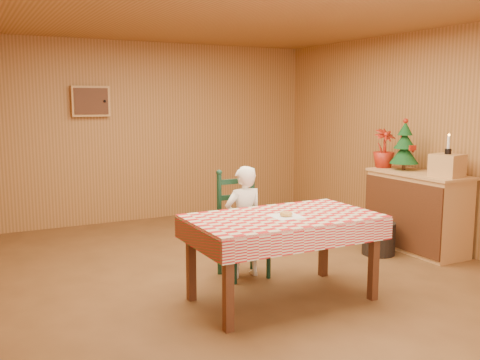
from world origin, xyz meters
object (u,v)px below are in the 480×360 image
Objects in this scene: seated_child at (244,222)px; crate at (447,165)px; shelf_unit at (417,211)px; dining_table at (283,225)px; storage_bin at (379,238)px; ladder_chair at (241,226)px; christmas_tree at (405,147)px.

crate reaches higher than seated_child.
shelf_unit is 4.13× the size of crate.
dining_table is 1.94m from storage_bin.
storage_bin is at bearing -3.04° from ladder_chair.
dining_table is 4.42× the size of storage_bin.
seated_child reaches higher than storage_bin.
crate is at bearing -13.66° from ladder_chair.
storage_bin is (1.74, 0.69, -0.50)m from dining_table.
christmas_tree is at bearing 2.46° from ladder_chair.
storage_bin is at bearing 173.45° from shelf_unit.
seated_child is 2.38m from crate.
christmas_tree reaches higher than shelf_unit.
shelf_unit is (2.26, -0.15, -0.04)m from ladder_chair.
shelf_unit is 0.71m from crate.
christmas_tree is (2.27, 0.88, 0.52)m from dining_table.
seated_child is at bearing 167.70° from crate.
crate is (2.27, 0.23, 0.37)m from dining_table.
dining_table is at bearing -158.29° from storage_bin.
shelf_unit is (2.26, 0.63, -0.22)m from dining_table.
christmas_tree is at bearing 21.29° from dining_table.
shelf_unit is 3.31× the size of storage_bin.
crate is at bearing -88.77° from shelf_unit.
crate is at bearing 167.70° from seated_child.
ladder_chair is at bearing -177.54° from christmas_tree.
dining_table is at bearing -164.32° from shelf_unit.
crate is 0.67m from christmas_tree.
crate is 1.11m from storage_bin.
crate is 0.48× the size of christmas_tree.
ladder_chair is at bearing 176.16° from shelf_unit.
ladder_chair is at bearing -90.00° from seated_child.
storage_bin is (1.74, -0.04, -0.38)m from seated_child.
christmas_tree is 1.65× the size of storage_bin.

